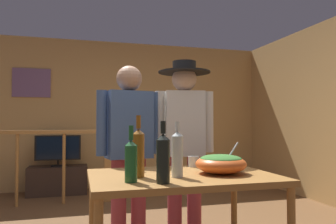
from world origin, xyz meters
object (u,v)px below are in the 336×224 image
(serving_table, at_px, (182,186))
(salad_bowl, at_px, (221,163))
(framed_picture, at_px, (32,83))
(wine_bottle_clear, at_px, (177,153))
(flat_screen_tv, at_px, (58,148))
(stair_railing, at_px, (52,156))
(wine_bottle_dark, at_px, (163,157))
(wine_bottle_green, at_px, (131,160))
(mug_white, at_px, (194,161))
(person_standing_right, at_px, (184,135))
(wine_bottle_amber, at_px, (138,152))
(tv_console, at_px, (58,180))
(wine_glass, at_px, (135,155))
(person_standing_left, at_px, (129,142))

(serving_table, height_order, salad_bowl, salad_bowl)
(framed_picture, relative_size, wine_bottle_clear, 1.66)
(flat_screen_tv, bearing_deg, serving_table, -73.24)
(stair_railing, height_order, wine_bottle_dark, wine_bottle_dark)
(wine_bottle_green, xyz_separation_m, mug_white, (0.59, 0.54, -0.09))
(flat_screen_tv, distance_m, wine_bottle_dark, 3.68)
(stair_railing, distance_m, person_standing_right, 2.36)
(wine_bottle_clear, xyz_separation_m, mug_white, (0.27, 0.44, -0.11))
(flat_screen_tv, height_order, wine_bottle_amber, wine_bottle_amber)
(tv_console, xyz_separation_m, wine_glass, (0.71, -3.11, 0.68))
(wine_bottle_clear, bearing_deg, tv_console, 105.11)
(wine_bottle_amber, bearing_deg, salad_bowl, -0.15)
(stair_railing, xyz_separation_m, wine_glass, (0.75, -2.44, 0.23))
(mug_white, bearing_deg, wine_bottle_green, -137.52)
(framed_picture, xyz_separation_m, person_standing_right, (1.69, -2.90, -0.77))
(serving_table, xyz_separation_m, wine_bottle_green, (-0.38, -0.20, 0.21))
(mug_white, bearing_deg, person_standing_right, 82.82)
(mug_white, bearing_deg, wine_bottle_amber, -143.62)
(person_standing_left, bearing_deg, salad_bowl, 114.26)
(framed_picture, distance_m, salad_bowl, 4.15)
(wine_glass, relative_size, wine_bottle_clear, 0.45)
(wine_bottle_green, bearing_deg, framed_picture, 105.46)
(salad_bowl, distance_m, person_standing_right, 0.79)
(flat_screen_tv, distance_m, wine_bottle_amber, 3.42)
(wine_bottle_green, bearing_deg, wine_bottle_clear, 17.27)
(flat_screen_tv, bearing_deg, tv_console, 90.00)
(wine_bottle_clear, bearing_deg, person_standing_right, 68.80)
(person_standing_left, bearing_deg, mug_white, 130.06)
(wine_glass, relative_size, wine_bottle_green, 0.48)
(serving_table, bearing_deg, wine_bottle_clear, -122.59)
(stair_railing, height_order, mug_white, stair_railing)
(wine_bottle_amber, distance_m, wine_bottle_green, 0.18)
(tv_console, relative_size, salad_bowl, 2.57)
(mug_white, distance_m, person_standing_right, 0.44)
(person_standing_left, bearing_deg, flat_screen_tv, -83.77)
(salad_bowl, bearing_deg, tv_console, 110.44)
(salad_bowl, height_order, wine_bottle_green, wine_bottle_green)
(wine_bottle_clear, bearing_deg, wine_bottle_dark, -127.87)
(flat_screen_tv, distance_m, wine_bottle_clear, 3.54)
(flat_screen_tv, relative_size, wine_bottle_green, 2.08)
(framed_picture, relative_size, wine_glass, 3.69)
(stair_railing, distance_m, wine_bottle_dark, 3.08)
(tv_console, height_order, serving_table, serving_table)
(wine_bottle_green, relative_size, person_standing_left, 0.20)
(flat_screen_tv, xyz_separation_m, person_standing_right, (1.25, -2.58, 0.29))
(stair_railing, xyz_separation_m, salad_bowl, (1.30, -2.71, 0.20))
(wine_bottle_clear, xyz_separation_m, wine_bottle_green, (-0.31, -0.10, -0.02))
(framed_picture, xyz_separation_m, serving_table, (1.44, -3.62, -1.08))
(salad_bowl, distance_m, wine_bottle_green, 0.67)
(flat_screen_tv, height_order, serving_table, flat_screen_tv)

